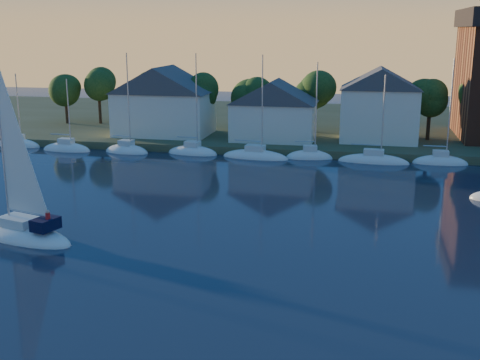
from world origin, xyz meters
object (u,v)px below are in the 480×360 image
(clubhouse_west, at_px, (164,100))
(clubhouse_east, at_px, (380,104))
(hero_sailboat, at_px, (21,230))
(clubhouse_centre, at_px, (274,109))

(clubhouse_west, xyz_separation_m, clubhouse_east, (30.00, 1.00, 0.07))
(clubhouse_east, relative_size, hero_sailboat, 0.68)
(clubhouse_west, bearing_deg, hero_sailboat, -86.49)
(clubhouse_west, bearing_deg, clubhouse_east, 1.91)
(clubhouse_west, relative_size, clubhouse_east, 1.30)
(clubhouse_east, height_order, hero_sailboat, hero_sailboat)
(clubhouse_west, relative_size, hero_sailboat, 0.88)
(clubhouse_west, xyz_separation_m, clubhouse_centre, (16.00, -1.00, -0.80))
(clubhouse_centre, xyz_separation_m, hero_sailboat, (-13.42, -41.13, -4.50))
(hero_sailboat, bearing_deg, clubhouse_centre, -92.06)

